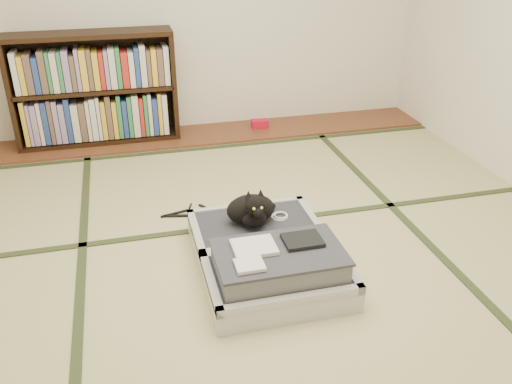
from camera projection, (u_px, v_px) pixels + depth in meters
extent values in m
plane|color=tan|center=(263.00, 259.00, 3.09)|extent=(4.50, 4.50, 0.00)
cube|color=brown|center=(205.00, 134.00, 4.81)|extent=(4.00, 0.50, 0.02)
cube|color=#B60E26|center=(260.00, 124.00, 4.93)|extent=(0.16, 0.10, 0.07)
cube|color=#2D381E|center=(81.00, 285.00, 2.87)|extent=(0.05, 4.50, 0.01)
cube|color=#2D381E|center=(421.00, 236.00, 3.31)|extent=(0.05, 4.50, 0.01)
cube|color=#2D381E|center=(246.00, 224.00, 3.43)|extent=(4.00, 0.05, 0.01)
cube|color=#2D381E|center=(211.00, 148.00, 4.55)|extent=(4.00, 0.05, 0.01)
cube|color=black|center=(12.00, 95.00, 4.32)|extent=(0.04, 0.30, 0.85)
cube|color=black|center=(173.00, 83.00, 4.60)|extent=(0.04, 0.30, 0.85)
cube|color=black|center=(102.00, 139.00, 4.67)|extent=(1.32, 0.30, 0.04)
cube|color=black|center=(87.00, 34.00, 4.26)|extent=(1.32, 0.30, 0.04)
cube|color=black|center=(95.00, 89.00, 4.46)|extent=(1.26, 0.30, 0.03)
cube|color=black|center=(95.00, 84.00, 4.59)|extent=(1.32, 0.02, 0.85)
cube|color=gray|center=(99.00, 115.00, 4.55)|extent=(1.19, 0.21, 0.36)
cube|color=gray|center=(92.00, 67.00, 4.36)|extent=(1.19, 0.21, 0.32)
cube|color=#BBBBC0|center=(279.00, 284.00, 2.77)|extent=(0.73, 0.49, 0.13)
cube|color=#32323A|center=(279.00, 279.00, 2.76)|extent=(0.66, 0.41, 0.10)
cube|color=#BBBBC0|center=(292.00, 301.00, 2.55)|extent=(0.73, 0.04, 0.05)
cube|color=#BBBBC0|center=(267.00, 250.00, 2.94)|extent=(0.73, 0.04, 0.05)
cube|color=#BBBBC0|center=(211.00, 284.00, 2.67)|extent=(0.04, 0.49, 0.05)
cube|color=#BBBBC0|center=(343.00, 263.00, 2.82)|extent=(0.04, 0.49, 0.05)
cube|color=#BBBBC0|center=(255.00, 235.00, 3.20)|extent=(0.73, 0.49, 0.13)
cube|color=#32323A|center=(255.00, 231.00, 3.18)|extent=(0.66, 0.41, 0.10)
cube|color=#BBBBC0|center=(265.00, 246.00, 2.97)|extent=(0.73, 0.04, 0.05)
cube|color=#BBBBC0|center=(246.00, 207.00, 3.36)|extent=(0.73, 0.04, 0.05)
cube|color=#BBBBC0|center=(196.00, 233.00, 3.09)|extent=(0.04, 0.49, 0.05)
cube|color=#BBBBC0|center=(311.00, 218.00, 3.24)|extent=(0.04, 0.49, 0.05)
cylinder|color=black|center=(266.00, 247.00, 2.95)|extent=(0.66, 0.02, 0.02)
cube|color=gray|center=(279.00, 264.00, 2.72)|extent=(0.63, 0.38, 0.13)
cube|color=#38383F|center=(279.00, 252.00, 2.68)|extent=(0.65, 0.40, 0.01)
cube|color=silver|center=(254.00, 247.00, 2.69)|extent=(0.22, 0.18, 0.02)
cube|color=black|center=(302.00, 240.00, 2.75)|extent=(0.20, 0.16, 0.02)
cube|color=silver|center=(250.00, 265.00, 2.55)|extent=(0.14, 0.12, 0.02)
cube|color=white|center=(249.00, 320.00, 2.52)|extent=(0.06, 0.01, 0.04)
cube|color=white|center=(273.00, 318.00, 2.55)|extent=(0.05, 0.01, 0.03)
cube|color=orange|center=(341.00, 304.00, 2.62)|extent=(0.05, 0.01, 0.03)
cube|color=#197F33|center=(328.00, 303.00, 2.60)|extent=(0.04, 0.01, 0.03)
ellipsoid|color=black|center=(251.00, 209.00, 3.14)|extent=(0.28, 0.19, 0.18)
ellipsoid|color=black|center=(254.00, 219.00, 3.08)|extent=(0.14, 0.10, 0.10)
ellipsoid|color=black|center=(255.00, 205.00, 3.00)|extent=(0.12, 0.11, 0.12)
sphere|color=black|center=(258.00, 212.00, 2.97)|extent=(0.05, 0.05, 0.05)
cone|color=black|center=(248.00, 195.00, 2.98)|extent=(0.04, 0.05, 0.06)
cone|color=black|center=(261.00, 193.00, 3.00)|extent=(0.04, 0.05, 0.06)
sphere|color=#A5BF33|center=(254.00, 209.00, 2.95)|extent=(0.02, 0.02, 0.02)
sphere|color=#A5BF33|center=(262.00, 208.00, 2.96)|extent=(0.02, 0.02, 0.02)
cylinder|color=black|center=(263.00, 210.00, 3.27)|extent=(0.17, 0.10, 0.03)
torus|color=white|center=(280.00, 217.00, 3.23)|extent=(0.10, 0.10, 0.01)
torus|color=white|center=(281.00, 215.00, 3.22)|extent=(0.09, 0.09, 0.01)
cube|color=black|center=(193.00, 215.00, 3.52)|extent=(0.38, 0.10, 0.01)
cube|color=black|center=(175.00, 213.00, 3.54)|extent=(0.19, 0.06, 0.01)
cube|color=black|center=(209.00, 209.00, 3.59)|extent=(0.12, 0.16, 0.01)
cylinder|color=black|center=(190.00, 206.00, 3.63)|extent=(0.03, 0.07, 0.01)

